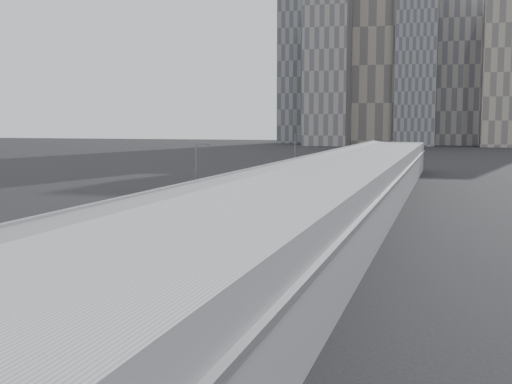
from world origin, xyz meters
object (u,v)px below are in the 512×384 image
at_px(suv, 325,168).
at_px(shipping_container, 300,171).
at_px(bus_3, 256,203).
at_px(bus_7, 333,172).
at_px(bus_4, 280,194).
at_px(street_lamp_far, 296,154).
at_px(bus_6, 321,176).
at_px(bus_8, 342,167).
at_px(bus_1, 138,250).
at_px(bus_2, 199,225).
at_px(bus_5, 302,184).
at_px(bus_9, 351,164).
at_px(street_lamp_near, 197,174).
at_px(bus_0, 10,300).

bearing_deg(suv, shipping_container, -108.36).
xyz_separation_m(bus_3, bus_7, (-0.16, 54.45, -0.11)).
relative_size(bus_4, street_lamp_far, 1.46).
bearing_deg(bus_6, bus_4, -87.59).
relative_size(bus_6, bus_7, 1.07).
bearing_deg(bus_4, bus_6, 85.48).
distance_m(bus_8, shipping_container, 13.37).
xyz_separation_m(bus_1, bus_6, (0.15, 73.20, -0.02)).
xyz_separation_m(bus_2, suv, (-5.29, 93.54, -0.76)).
height_order(bus_7, street_lamp_far, street_lamp_far).
bearing_deg(bus_1, bus_2, 89.01).
relative_size(bus_2, bus_5, 1.02).
bearing_deg(shipping_container, bus_3, -79.02).
bearing_deg(bus_8, bus_9, 93.16).
height_order(bus_9, shipping_container, bus_9).
bearing_deg(bus_6, street_lamp_near, -96.51).
height_order(bus_2, street_lamp_far, street_lamp_far).
xyz_separation_m(bus_9, street_lamp_far, (-6.47, -31.57, 3.72)).
relative_size(bus_0, suv, 2.17).
bearing_deg(bus_8, bus_7, -85.55).
xyz_separation_m(bus_6, street_lamp_far, (-6.58, 7.08, 3.59)).
xyz_separation_m(shipping_container, suv, (1.24, 20.91, -0.55)).
xyz_separation_m(bus_6, shipping_container, (-7.01, 12.89, -0.32)).
bearing_deg(shipping_container, bus_2, -81.24).
distance_m(bus_0, bus_5, 72.45).
bearing_deg(bus_1, street_lamp_far, 92.17).
distance_m(bus_9, shipping_container, 26.66).
relative_size(bus_3, bus_6, 1.00).
bearing_deg(street_lamp_far, bus_6, -47.11).
bearing_deg(bus_2, bus_7, 94.96).
xyz_separation_m(bus_6, bus_7, (-0.01, 11.87, -0.11)).
bearing_deg(bus_0, suv, 95.84).
xyz_separation_m(bus_7, street_lamp_far, (-6.57, -4.78, 3.70)).
bearing_deg(bus_8, shipping_container, -117.02).
bearing_deg(suv, bus_3, -100.54).
height_order(bus_2, bus_6, bus_6).
bearing_deg(bus_2, bus_9, 95.12).
relative_size(bus_5, street_lamp_near, 1.41).
xyz_separation_m(bus_7, shipping_container, (-6.99, 1.03, -0.20)).
relative_size(bus_3, bus_9, 1.09).
distance_m(bus_3, suv, 76.62).
height_order(bus_4, bus_8, bus_4).
height_order(bus_0, street_lamp_near, street_lamp_near).
xyz_separation_m(bus_4, shipping_container, (-7.24, 44.28, -0.26)).
distance_m(street_lamp_far, shipping_container, 7.01).
relative_size(bus_6, suv, 2.33).
height_order(bus_4, suv, bus_4).
relative_size(bus_6, bus_8, 1.04).
relative_size(bus_4, shipping_container, 2.15).
bearing_deg(street_lamp_far, shipping_container, 94.18).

